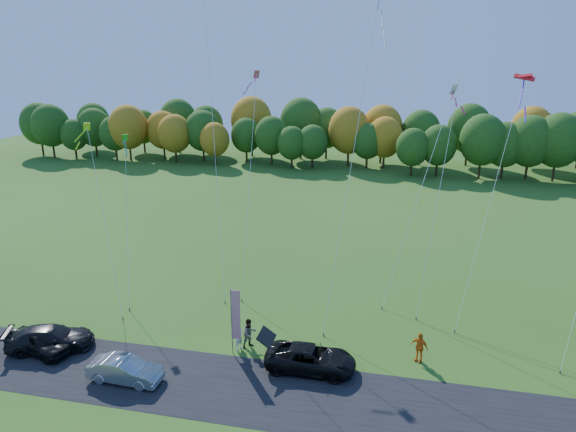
% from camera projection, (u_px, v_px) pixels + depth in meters
% --- Properties ---
extents(ground, '(160.00, 160.00, 0.00)m').
position_uv_depth(ground, '(267.00, 351.00, 31.99)').
color(ground, '#2C5717').
extents(asphalt_strip, '(90.00, 6.00, 0.01)m').
position_uv_depth(asphalt_strip, '(249.00, 390.00, 28.26)').
color(asphalt_strip, black).
rests_on(asphalt_strip, ground).
extents(tree_line, '(116.00, 12.00, 10.00)m').
position_uv_depth(tree_line, '(352.00, 170.00, 83.30)').
color(tree_line, '#1E4711').
rests_on(tree_line, ground).
extents(black_suv, '(5.29, 2.45, 1.47)m').
position_uv_depth(black_suv, '(311.00, 358.00, 29.88)').
color(black_suv, black).
rests_on(black_suv, ground).
extents(silver_sedan, '(4.27, 1.60, 1.39)m').
position_uv_depth(silver_sedan, '(125.00, 370.00, 28.85)').
color(silver_sedan, '#9FA0A4').
rests_on(silver_sedan, ground).
extents(dark_truck_a, '(5.62, 3.88, 1.51)m').
position_uv_depth(dark_truck_a, '(50.00, 338.00, 32.02)').
color(dark_truck_a, black).
rests_on(dark_truck_a, ground).
extents(dark_truck_b, '(4.69, 2.77, 1.50)m').
position_uv_depth(dark_truck_b, '(40.00, 341.00, 31.64)').
color(dark_truck_b, black).
rests_on(dark_truck_b, ground).
extents(person_tailgate_a, '(0.63, 0.75, 1.76)m').
position_uv_depth(person_tailgate_a, '(239.00, 337.00, 31.94)').
color(person_tailgate_a, white).
rests_on(person_tailgate_a, ground).
extents(person_tailgate_b, '(1.17, 1.17, 1.92)m').
position_uv_depth(person_tailgate_b, '(249.00, 333.00, 32.17)').
color(person_tailgate_b, gray).
rests_on(person_tailgate_b, ground).
extents(person_east, '(1.19, 0.93, 1.89)m').
position_uv_depth(person_east, '(419.00, 347.00, 30.67)').
color(person_east, orange).
rests_on(person_east, ground).
extents(feather_flag, '(0.57, 0.14, 4.35)m').
position_uv_depth(feather_flag, '(235.00, 314.00, 31.00)').
color(feather_flag, '#999999').
rests_on(feather_flag, ground).
extents(kite_delta_blue, '(5.84, 10.49, 29.80)m').
position_uv_depth(kite_delta_blue, '(211.00, 100.00, 38.78)').
color(kite_delta_blue, '#4C3F33').
rests_on(kite_delta_blue, ground).
extents(kite_parafoil_orange, '(5.97, 11.27, 34.04)m').
position_uv_depth(kite_parafoil_orange, '(462.00, 68.00, 35.37)').
color(kite_parafoil_orange, '#4C3F33').
rests_on(kite_parafoil_orange, ground).
extents(kite_delta_red, '(3.48, 10.03, 23.32)m').
position_uv_depth(kite_delta_red, '(354.00, 152.00, 34.39)').
color(kite_delta_red, '#4C3F33').
rests_on(kite_delta_red, ground).
extents(kite_parafoil_rainbow, '(5.49, 9.04, 16.70)m').
position_uv_depth(kite_parafoil_rainbow, '(491.00, 198.00, 35.26)').
color(kite_parafoil_rainbow, '#4C3F33').
rests_on(kite_parafoil_rainbow, ground).
extents(kite_diamond_yellow, '(5.35, 6.14, 13.15)m').
position_uv_depth(kite_diamond_yellow, '(104.00, 218.00, 37.05)').
color(kite_diamond_yellow, '#4C3F33').
rests_on(kite_diamond_yellow, ground).
extents(kite_diamond_green, '(2.95, 6.38, 12.09)m').
position_uv_depth(kite_diamond_green, '(127.00, 220.00, 38.36)').
color(kite_diamond_green, '#4C3F33').
rests_on(kite_diamond_green, ground).
extents(kite_diamond_white, '(4.92, 7.95, 15.94)m').
position_uv_depth(kite_diamond_white, '(419.00, 196.00, 37.99)').
color(kite_diamond_white, '#4C3F33').
rests_on(kite_diamond_white, ground).
extents(kite_diamond_pink, '(1.03, 7.07, 16.86)m').
position_uv_depth(kite_diamond_pink, '(249.00, 181.00, 39.09)').
color(kite_diamond_pink, '#4C3F33').
rests_on(kite_diamond_pink, ground).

